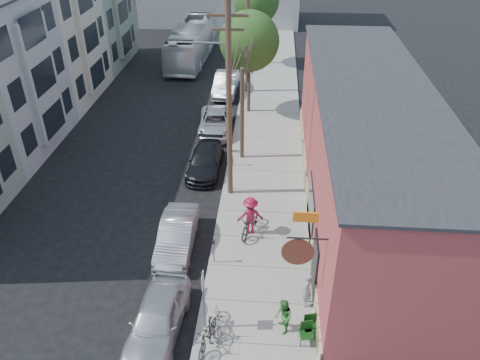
# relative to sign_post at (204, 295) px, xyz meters

# --- Properties ---
(ground) EXTENTS (120.00, 120.00, 0.00)m
(ground) POSITION_rel_sign_post_xyz_m (-2.35, 3.39, -1.83)
(ground) COLOR black
(sidewalk) EXTENTS (4.50, 58.00, 0.15)m
(sidewalk) POSITION_rel_sign_post_xyz_m (1.90, 14.39, -1.76)
(sidewalk) COLOR gray
(sidewalk) RESTS_ON ground
(cafe_building) EXTENTS (6.60, 20.20, 6.61)m
(cafe_building) POSITION_rel_sign_post_xyz_m (6.64, 8.39, 1.47)
(cafe_building) COLOR #A43D3D
(cafe_building) RESTS_ON ground
(apartment_row) EXTENTS (6.30, 32.00, 9.00)m
(apartment_row) POSITION_rel_sign_post_xyz_m (-14.20, 17.39, 2.67)
(apartment_row) COLOR gray
(apartment_row) RESTS_ON ground
(sign_post) EXTENTS (0.07, 0.45, 2.80)m
(sign_post) POSITION_rel_sign_post_xyz_m (0.00, 0.00, 0.00)
(sign_post) COLOR slate
(sign_post) RESTS_ON sidewalk
(parking_meter_near) EXTENTS (0.14, 0.14, 1.24)m
(parking_meter_near) POSITION_rel_sign_post_xyz_m (-0.10, 3.54, -0.85)
(parking_meter_near) COLOR slate
(parking_meter_near) RESTS_ON sidewalk
(parking_meter_far) EXTENTS (0.14, 0.14, 1.24)m
(parking_meter_far) POSITION_rel_sign_post_xyz_m (-0.10, 11.83, -0.85)
(parking_meter_far) COLOR slate
(parking_meter_far) RESTS_ON sidewalk
(utility_pole_near) EXTENTS (3.57, 0.28, 10.00)m
(utility_pole_near) POSITION_rel_sign_post_xyz_m (0.04, 9.03, 3.58)
(utility_pole_near) COLOR #503A28
(utility_pole_near) RESTS_ON sidewalk
(utility_pole_far) EXTENTS (1.80, 0.28, 10.00)m
(utility_pole_far) POSITION_rel_sign_post_xyz_m (0.10, 23.40, 3.51)
(utility_pole_far) COLOR #503A28
(utility_pole_far) RESTS_ON sidewalk
(tree_bare) EXTENTS (0.24, 0.24, 5.53)m
(tree_bare) POSITION_rel_sign_post_xyz_m (0.45, 12.89, 1.08)
(tree_bare) COLOR #44392C
(tree_bare) RESTS_ON sidewalk
(tree_leafy_mid) EXTENTS (4.03, 4.03, 7.06)m
(tree_leafy_mid) POSITION_rel_sign_post_xyz_m (0.45, 19.61, 3.35)
(tree_leafy_mid) COLOR #44392C
(tree_leafy_mid) RESTS_ON sidewalk
(tree_leafy_far) EXTENTS (3.87, 3.87, 7.33)m
(tree_leafy_far) POSITION_rel_sign_post_xyz_m (0.45, 30.13, 3.70)
(tree_leafy_far) COLOR #44392C
(tree_leafy_far) RESTS_ON sidewalk
(patio_chair_a) EXTENTS (0.61, 0.61, 0.88)m
(patio_chair_a) POSITION_rel_sign_post_xyz_m (3.85, -0.06, -1.24)
(patio_chair_a) COLOR #0F3710
(patio_chair_a) RESTS_ON sidewalk
(patio_chair_b) EXTENTS (0.60, 0.60, 0.88)m
(patio_chair_b) POSITION_rel_sign_post_xyz_m (3.71, -0.40, -1.24)
(patio_chair_b) COLOR #0F3710
(patio_chair_b) RESTS_ON sidewalk
(patron_grey) EXTENTS (0.53, 0.66, 1.57)m
(patron_grey) POSITION_rel_sign_post_xyz_m (3.78, 1.42, -0.90)
(patron_grey) COLOR gray
(patron_grey) RESTS_ON sidewalk
(patron_green) EXTENTS (0.75, 0.86, 1.50)m
(patron_green) POSITION_rel_sign_post_xyz_m (2.87, 0.06, -0.93)
(patron_green) COLOR #358033
(patron_green) RESTS_ON sidewalk
(cyclist) EXTENTS (1.37, 0.96, 1.94)m
(cyclist) POSITION_rel_sign_post_xyz_m (1.35, 5.75, -0.71)
(cyclist) COLOR maroon
(cyclist) RESTS_ON sidewalk
(cyclist_bike) EXTENTS (1.31, 2.24, 1.11)m
(cyclist_bike) POSITION_rel_sign_post_xyz_m (1.35, 5.75, -1.13)
(cyclist_bike) COLOR black
(cyclist_bike) RESTS_ON sidewalk
(parked_bike_a) EXTENTS (0.90, 1.90, 1.10)m
(parked_bike_a) POSITION_rel_sign_post_xyz_m (0.21, -0.80, -1.13)
(parked_bike_a) COLOR black
(parked_bike_a) RESTS_ON sidewalk
(parked_bike_b) EXTENTS (0.90, 1.72, 0.86)m
(parked_bike_b) POSITION_rel_sign_post_xyz_m (0.50, -0.01, -1.25)
(parked_bike_b) COLOR slate
(parked_bike_b) RESTS_ON sidewalk
(car_0) EXTENTS (2.04, 4.50, 1.50)m
(car_0) POSITION_rel_sign_post_xyz_m (-1.72, -0.22, -1.08)
(car_0) COLOR #A6A7AE
(car_0) RESTS_ON ground
(car_1) EXTENTS (1.56, 4.29, 1.41)m
(car_1) POSITION_rel_sign_post_xyz_m (-1.91, 4.61, -1.13)
(car_1) COLOR #A2A5AA
(car_1) RESTS_ON ground
(car_2) EXTENTS (1.90, 4.47, 1.29)m
(car_2) POSITION_rel_sign_post_xyz_m (-1.55, 11.37, -1.19)
(car_2) COLOR black
(car_2) RESTS_ON ground
(car_3) EXTENTS (2.51, 4.88, 1.32)m
(car_3) POSITION_rel_sign_post_xyz_m (-1.55, 16.46, -1.17)
(car_3) COLOR #B9BAC2
(car_3) RESTS_ON ground
(car_4) EXTENTS (1.78, 4.83, 1.58)m
(car_4) POSITION_rel_sign_post_xyz_m (-1.55, 23.18, -1.04)
(car_4) COLOR #B2B4BA
(car_4) RESTS_ON ground
(bus) EXTENTS (3.19, 11.86, 3.28)m
(bus) POSITION_rel_sign_post_xyz_m (-5.49, 31.10, -0.19)
(bus) COLOR white
(bus) RESTS_ON ground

